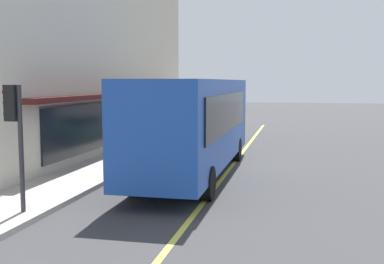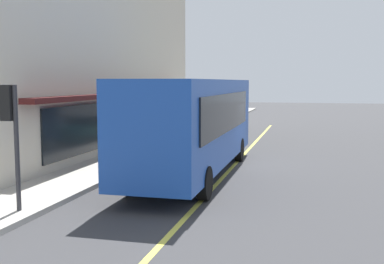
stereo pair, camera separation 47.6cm
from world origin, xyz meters
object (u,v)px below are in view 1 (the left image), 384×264
car_teal (202,132)px  pedestrian_mid_block (189,116)px  bus (195,121)px  pedestrian_near_storefront (163,120)px  traffic_light (14,118)px

car_teal → pedestrian_mid_block: pedestrian_mid_block is taller
bus → car_teal: bus is taller
pedestrian_mid_block → pedestrian_near_storefront: 3.97m
traffic_light → pedestrian_near_storefront: bearing=2.8°
traffic_light → pedestrian_mid_block: (20.14, 0.14, -1.40)m
car_teal → pedestrian_near_storefront: size_ratio=2.47×
traffic_light → car_teal: traffic_light is taller
traffic_light → car_teal: bearing=-7.5°
car_teal → traffic_light: bearing=172.5°
traffic_light → pedestrian_mid_block: size_ratio=1.95×
car_teal → pedestrian_near_storefront: bearing=56.4°
traffic_light → car_teal: size_ratio=0.74×
bus → pedestrian_mid_block: 14.27m
bus → pedestrian_near_storefront: bearing=22.2°
pedestrian_mid_block → pedestrian_near_storefront: bearing=170.8°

